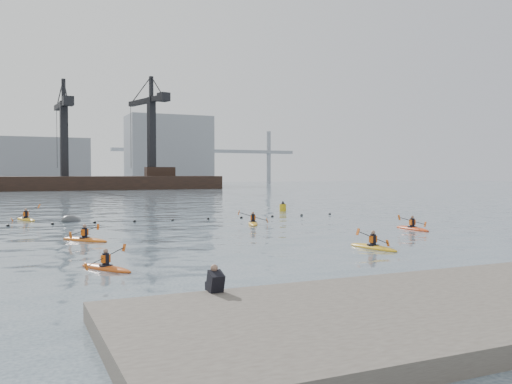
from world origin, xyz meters
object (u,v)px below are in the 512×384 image
Objects in this scene: kayaker_1 at (373,247)px; kayaker_2 at (85,239)px; kayaker_4 at (412,228)px; kayaker_5 at (26,219)px; kayaker_0 at (106,267)px; nav_buoy at (283,208)px; kayaker_3 at (253,223)px; mooring_buoy at (71,221)px.

kayaker_1 reaches higher than kayaker_2.
kayaker_4 is 0.99× the size of kayaker_5.
kayaker_1 is at bearing -27.71° from kayaker_0.
kayaker_0 is 9.80m from kayaker_2.
kayaker_4 is 19.28m from nav_buoy.
kayaker_1 is 2.73× the size of nav_buoy.
kayaker_1 reaches higher than kayaker_0.
mooring_buoy is (-12.16, 7.91, -0.10)m from kayaker_3.
kayaker_4 is at bearing 30.90° from kayaker_1.
kayaker_3 is 11.46m from kayaker_4.
kayaker_2 is at bearing -141.68° from nav_buoy.
nav_buoy is (8.30, 11.39, 0.27)m from kayaker_3.
kayaker_3 is 14.51m from mooring_buoy.
kayaker_3 is at bearing -33.04° from mooring_buoy.
nav_buoy is (23.72, 0.64, 0.26)m from kayaker_5.
kayaker_0 is 0.94× the size of kayaker_2.
kayaker_4 is 1.72× the size of mooring_buoy.
nav_buoy is at bearing 9.64° from mooring_buoy.
kayaker_4 is at bearing -22.99° from kayaker_3.
kayaker_4 is (20.97, -2.71, 0.00)m from kayaker_2.
kayaker_4 is (8.30, -7.90, 0.00)m from kayaker_3.
kayaker_5 reaches higher than nav_buoy.
kayaker_5 reaches higher than kayaker_0.
kayaker_1 is at bearing -74.03° from kayaker_2.
kayaker_1 is at bearing 41.76° from kayaker_4.
kayaker_3 is at bearing -126.09° from nav_buoy.
kayaker_1 is 27.04m from nav_buoy.
kayaker_1 reaches higher than kayaker_3.
kayaker_4 is at bearing -37.68° from mooring_buoy.
kayaker_4 is at bearing -11.68° from kayaker_0.
kayaker_5 is (-2.42, 25.73, 0.01)m from kayaker_0.
kayaker_3 reaches higher than kayaker_0.
nav_buoy is at bearing -0.15° from kayaker_2.
kayaker_4 is at bearing -45.83° from kayaker_2.
nav_buoy reaches higher than kayaker_0.
kayaker_1 is at bearing -60.92° from mooring_buoy.
kayaker_3 reaches higher than mooring_buoy.
kayaker_3 is (-0.26, 14.43, 0.00)m from kayaker_1.
kayaker_1 is 25.57m from mooring_buoy.
mooring_buoy is (3.25, -2.84, -0.10)m from kayaker_5.
kayaker_0 is 33.90m from nav_buoy.
kayaker_1 is 14.43m from kayaker_3.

